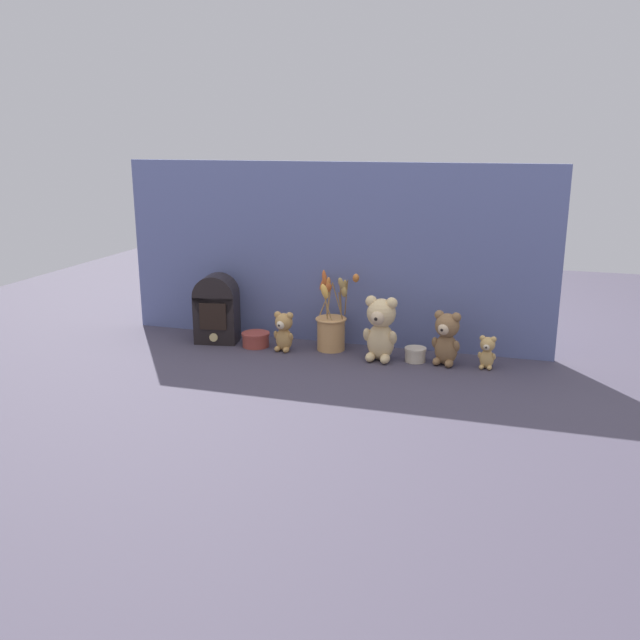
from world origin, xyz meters
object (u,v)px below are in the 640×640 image
at_px(decorative_tin_tall, 415,354).
at_px(decorative_tin_short, 256,339).
at_px(teddy_bear_medium, 446,337).
at_px(teddy_bear_tiny, 487,351).
at_px(teddy_bear_large, 380,328).
at_px(teddy_bear_small, 284,331).
at_px(flower_vase, 331,327).
at_px(vintage_radio, 217,308).

bearing_deg(decorative_tin_tall, decorative_tin_short, 179.93).
height_order(teddy_bear_medium, teddy_bear_tiny, teddy_bear_medium).
distance_m(teddy_bear_large, teddy_bear_medium, 0.24).
distance_m(teddy_bear_small, flower_vase, 0.18).
height_order(teddy_bear_small, decorative_tin_tall, teddy_bear_small).
xyz_separation_m(teddy_bear_small, teddy_bear_tiny, (0.75, 0.02, -0.02)).
bearing_deg(decorative_tin_short, teddy_bear_small, -10.13).
bearing_deg(teddy_bear_small, teddy_bear_medium, 1.62).
bearing_deg(flower_vase, teddy_bear_tiny, -4.82).
distance_m(teddy_bear_large, vintage_radio, 0.67).
bearing_deg(teddy_bear_tiny, vintage_radio, 179.00).
height_order(vintage_radio, decorative_tin_short, vintage_radio).
bearing_deg(decorative_tin_tall, teddy_bear_large, -168.10).
distance_m(decorative_tin_tall, decorative_tin_short, 0.62).
xyz_separation_m(teddy_bear_large, teddy_bear_small, (-0.37, 0.01, -0.04)).
relative_size(teddy_bear_small, teddy_bear_tiny, 1.29).
relative_size(teddy_bear_large, vintage_radio, 0.88).
distance_m(teddy_bear_medium, decorative_tin_tall, 0.13).
bearing_deg(teddy_bear_large, decorative_tin_short, 176.87).
distance_m(teddy_bear_medium, teddy_bear_small, 0.61).
xyz_separation_m(vintage_radio, decorative_tin_short, (0.17, -0.01, -0.11)).
height_order(teddy_bear_tiny, flower_vase, flower_vase).
height_order(teddy_bear_tiny, decorative_tin_short, teddy_bear_tiny).
relative_size(vintage_radio, decorative_tin_tall, 3.45).
bearing_deg(teddy_bear_medium, teddy_bear_tiny, 0.46).
relative_size(teddy_bear_large, teddy_bear_small, 1.56).
distance_m(teddy_bear_medium, vintage_radio, 0.90).
xyz_separation_m(teddy_bear_tiny, decorative_tin_short, (-0.87, 0.00, -0.03)).
bearing_deg(decorative_tin_short, vintage_radio, 175.12).
xyz_separation_m(teddy_bear_small, decorative_tin_short, (-0.12, 0.02, -0.05)).
bearing_deg(vintage_radio, teddy_bear_large, -3.58).
bearing_deg(decorative_tin_short, teddy_bear_tiny, -0.25).
relative_size(teddy_bear_tiny, decorative_tin_short, 1.09).
bearing_deg(vintage_radio, teddy_bear_tiny, -1.00).
relative_size(teddy_bear_large, teddy_bear_tiny, 2.01).
relative_size(vintage_radio, decorative_tin_short, 2.49).
distance_m(vintage_radio, decorative_tin_short, 0.20).
relative_size(flower_vase, vintage_radio, 1.16).
relative_size(teddy_bear_medium, teddy_bear_small, 1.28).
distance_m(teddy_bear_large, teddy_bear_small, 0.38).
bearing_deg(decorative_tin_tall, vintage_radio, 178.90).
height_order(teddy_bear_small, decorative_tin_short, teddy_bear_small).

